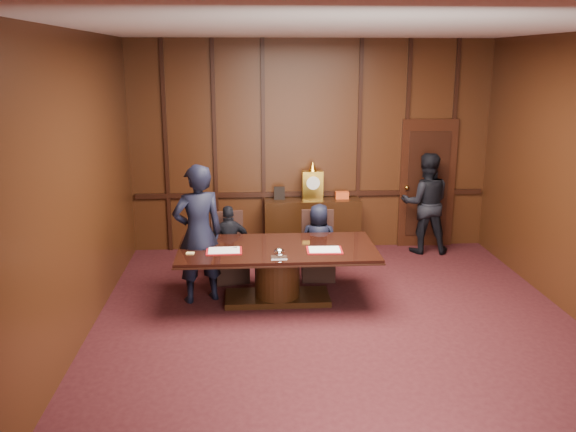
# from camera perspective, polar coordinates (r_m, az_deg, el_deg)

# --- Properties ---
(room) EXTENTS (7.00, 7.04, 3.50)m
(room) POSITION_cam_1_polar(r_m,az_deg,el_deg) (6.97, 5.65, 2.42)
(room) COLOR black
(room) RESTS_ON ground
(sideboard) EXTENTS (1.60, 0.45, 1.54)m
(sideboard) POSITION_cam_1_polar(r_m,az_deg,el_deg) (10.26, 2.27, -0.69)
(sideboard) COLOR black
(sideboard) RESTS_ON ground
(conference_table) EXTENTS (2.62, 1.32, 0.76)m
(conference_table) POSITION_cam_1_polar(r_m,az_deg,el_deg) (8.14, -1.01, -4.59)
(conference_table) COLOR black
(conference_table) RESTS_ON ground
(folder_left) EXTENTS (0.47, 0.34, 0.02)m
(folder_left) POSITION_cam_1_polar(r_m,az_deg,el_deg) (7.92, -6.00, -3.26)
(folder_left) COLOR maroon
(folder_left) RESTS_ON conference_table
(folder_right) EXTENTS (0.47, 0.35, 0.02)m
(folder_right) POSITION_cam_1_polar(r_m,az_deg,el_deg) (7.93, 3.43, -3.19)
(folder_right) COLOR maroon
(folder_right) RESTS_ON conference_table
(inkstand) EXTENTS (0.20, 0.14, 0.12)m
(inkstand) POSITION_cam_1_polar(r_m,az_deg,el_deg) (7.62, -0.85, -3.54)
(inkstand) COLOR white
(inkstand) RESTS_ON conference_table
(notepad) EXTENTS (0.11, 0.08, 0.01)m
(notepad) POSITION_cam_1_polar(r_m,az_deg,el_deg) (7.89, -9.14, -3.45)
(notepad) COLOR #EFCB74
(notepad) RESTS_ON conference_table
(chair_left) EXTENTS (0.57, 0.57, 0.99)m
(chair_left) POSITION_cam_1_polar(r_m,az_deg,el_deg) (9.04, -5.46, -4.15)
(chair_left) COLOR black
(chair_left) RESTS_ON ground
(chair_right) EXTENTS (0.50, 0.50, 0.99)m
(chair_right) POSITION_cam_1_polar(r_m,az_deg,el_deg) (9.10, 2.82, -3.98)
(chair_right) COLOR black
(chair_right) RESTS_ON ground
(signatory_left) EXTENTS (0.71, 0.41, 1.14)m
(signatory_left) POSITION_cam_1_polar(r_m,az_deg,el_deg) (8.88, -5.48, -2.62)
(signatory_left) COLOR black
(signatory_left) RESTS_ON ground
(signatory_right) EXTENTS (0.62, 0.46, 1.14)m
(signatory_right) POSITION_cam_1_polar(r_m,az_deg,el_deg) (8.94, 2.89, -2.46)
(signatory_right) COLOR black
(signatory_right) RESTS_ON ground
(witness_left) EXTENTS (0.80, 0.66, 1.87)m
(witness_left) POSITION_cam_1_polar(r_m,az_deg,el_deg) (8.13, -8.39, -1.66)
(witness_left) COLOR black
(witness_left) RESTS_ON ground
(witness_right) EXTENTS (0.89, 0.74, 1.68)m
(witness_right) POSITION_cam_1_polar(r_m,az_deg,el_deg) (10.39, 12.74, 1.18)
(witness_right) COLOR black
(witness_right) RESTS_ON ground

